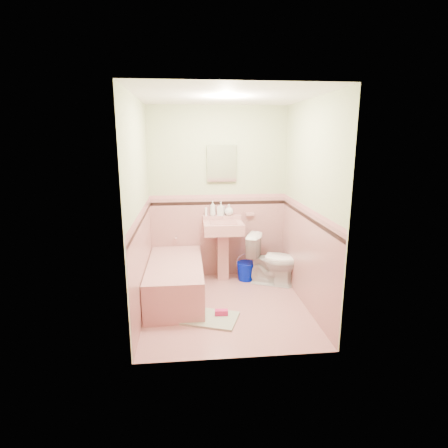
{
  "coord_description": "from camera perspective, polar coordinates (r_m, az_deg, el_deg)",
  "views": [
    {
      "loc": [
        -0.45,
        -4.15,
        2.05
      ],
      "look_at": [
        0.0,
        0.25,
        1.0
      ],
      "focal_mm": 29.05,
      "sensor_mm": 36.0,
      "label": 1
    }
  ],
  "objects": [
    {
      "name": "bucket",
      "position": [
        5.41,
        3.46,
        -7.4
      ],
      "size": [
        0.28,
        0.28,
        0.27
      ],
      "primitive_type": null,
      "rotation": [
        0.0,
        0.0,
        -0.05
      ],
      "color": "#0010B4",
      "rests_on": "floor"
    },
    {
      "name": "accent_left",
      "position": [
        4.28,
        -12.84,
        0.49
      ],
      "size": [
        0.0,
        2.2,
        2.2
      ],
      "primitive_type": "plane",
      "rotation": [
        1.57,
        0.0,
        1.57
      ],
      "color": "black",
      "rests_on": "ground"
    },
    {
      "name": "soap_bottle_mid",
      "position": [
        5.3,
        -0.48,
        2.43
      ],
      "size": [
        0.12,
        0.12,
        0.2
      ],
      "primitive_type": "imported",
      "rotation": [
        0.0,
        0.0,
        -0.43
      ],
      "color": "#B2B2B2",
      "rests_on": "sink"
    },
    {
      "name": "soap_dish",
      "position": [
        5.4,
        4.1,
        1.57
      ],
      "size": [
        0.12,
        0.07,
        0.04
      ],
      "primitive_type": "cube",
      "color": "tan",
      "rests_on": "wall_back"
    },
    {
      "name": "sink_faucet",
      "position": [
        5.29,
        -0.28,
        1.35
      ],
      "size": [
        0.02,
        0.02,
        0.1
      ],
      "primitive_type": "cylinder",
      "color": "silver",
      "rests_on": "sink"
    },
    {
      "name": "wainscot_left",
      "position": [
        4.42,
        -12.57,
        -6.09
      ],
      "size": [
        0.0,
        2.2,
        2.2
      ],
      "primitive_type": "plane",
      "rotation": [
        1.57,
        0.0,
        1.57
      ],
      "color": "tan",
      "rests_on": "ground"
    },
    {
      "name": "wainscot_back",
      "position": [
        5.45,
        -0.89,
        -2.07
      ],
      "size": [
        2.0,
        0.0,
        2.0
      ],
      "primitive_type": "plane",
      "rotation": [
        1.57,
        0.0,
        0.0
      ],
      "color": "tan",
      "rests_on": "ground"
    },
    {
      "name": "wainscot_front",
      "position": [
        3.41,
        2.33,
        -11.77
      ],
      "size": [
        2.0,
        0.0,
        2.0
      ],
      "primitive_type": "plane",
      "rotation": [
        -1.57,
        0.0,
        0.0
      ],
      "color": "tan",
      "rests_on": "ground"
    },
    {
      "name": "ceiling",
      "position": [
        4.19,
        0.37,
        19.53
      ],
      "size": [
        2.2,
        2.2,
        0.0
      ],
      "primitive_type": "plane",
      "rotation": [
        3.14,
        0.0,
        0.0
      ],
      "color": "white",
      "rests_on": "ground"
    },
    {
      "name": "toilet",
      "position": [
        5.24,
        7.62,
        -5.59
      ],
      "size": [
        0.81,
        0.65,
        0.72
      ],
      "primitive_type": "imported",
      "rotation": [
        0.0,
        0.0,
        1.16
      ],
      "color": "white",
      "rests_on": "floor"
    },
    {
      "name": "floor",
      "position": [
        4.65,
        0.32,
        -12.81
      ],
      "size": [
        2.2,
        2.2,
        0.0
      ],
      "primitive_type": "plane",
      "color": "tan",
      "rests_on": "ground"
    },
    {
      "name": "tube",
      "position": [
        5.3,
        -2.85,
        1.94
      ],
      "size": [
        0.04,
        0.04,
        0.12
      ],
      "primitive_type": "cylinder",
      "rotation": [
        0.0,
        0.0,
        0.19
      ],
      "color": "white",
      "rests_on": "sink"
    },
    {
      "name": "soap_bottle_left",
      "position": [
        5.29,
        -1.79,
        2.49
      ],
      "size": [
        0.1,
        0.1,
        0.22
      ],
      "primitive_type": "imported",
      "rotation": [
        0.0,
        0.0,
        -0.17
      ],
      "color": "#B2B2B2",
      "rests_on": "sink"
    },
    {
      "name": "shoe",
      "position": [
        4.37,
        -0.41,
        -13.74
      ],
      "size": [
        0.16,
        0.08,
        0.06
      ],
      "primitive_type": "cube",
      "rotation": [
        0.0,
        0.0,
        -0.07
      ],
      "color": "#BF1E59",
      "rests_on": "bath_mat"
    },
    {
      "name": "bath_mat",
      "position": [
        4.35,
        -2.5,
        -14.56
      ],
      "size": [
        0.77,
        0.64,
        0.03
      ],
      "primitive_type": "cube",
      "rotation": [
        0.0,
        0.0,
        -0.35
      ],
      "color": "#9FAC8F",
      "rests_on": "floor"
    },
    {
      "name": "accent_back",
      "position": [
        5.33,
        -0.91,
        3.31
      ],
      "size": [
        2.0,
        0.0,
        2.0
      ],
      "primitive_type": "plane",
      "rotation": [
        1.57,
        0.0,
        0.0
      ],
      "color": "black",
      "rests_on": "ground"
    },
    {
      "name": "cap_front",
      "position": [
        3.21,
        2.41,
        -1.64
      ],
      "size": [
        2.0,
        0.0,
        2.0
      ],
      "primitive_type": "plane",
      "rotation": [
        -1.57,
        0.0,
        0.0
      ],
      "color": "tan",
      "rests_on": "ground"
    },
    {
      "name": "cap_left",
      "position": [
        4.26,
        -12.91,
        1.8
      ],
      "size": [
        0.0,
        2.2,
        2.2
      ],
      "primitive_type": "plane",
      "rotation": [
        1.57,
        0.0,
        1.57
      ],
      "color": "tan",
      "rests_on": "ground"
    },
    {
      "name": "accent_right",
      "position": [
        4.48,
        12.92,
        1.05
      ],
      "size": [
        0.0,
        2.2,
        2.2
      ],
      "primitive_type": "plane",
      "rotation": [
        1.57,
        0.0,
        -1.57
      ],
      "color": "black",
      "rests_on": "ground"
    },
    {
      "name": "sink",
      "position": [
        5.28,
        -0.13,
        -4.37
      ],
      "size": [
        0.56,
        0.48,
        0.88
      ],
      "primitive_type": null,
      "color": "tan",
      "rests_on": "floor"
    },
    {
      "name": "cap_right",
      "position": [
        4.46,
        12.99,
        2.31
      ],
      "size": [
        0.0,
        2.2,
        2.2
      ],
      "primitive_type": "plane",
      "rotation": [
        1.57,
        0.0,
        -1.57
      ],
      "color": "tan",
      "rests_on": "ground"
    },
    {
      "name": "medicine_cabinet",
      "position": [
        5.25,
        -0.37,
        9.54
      ],
      "size": [
        0.38,
        0.04,
        0.48
      ],
      "primitive_type": "cube",
      "color": "white",
      "rests_on": "wall_back"
    },
    {
      "name": "wall_left",
      "position": [
        4.26,
        -13.17,
        2.19
      ],
      "size": [
        0.0,
        2.5,
        2.5
      ],
      "primitive_type": "plane",
      "rotation": [
        1.57,
        0.0,
        1.57
      ],
      "color": "beige",
      "rests_on": "ground"
    },
    {
      "name": "cap_back",
      "position": [
        5.31,
        -0.91,
        4.37
      ],
      "size": [
        2.0,
        0.0,
        2.0
      ],
      "primitive_type": "plane",
      "rotation": [
        1.57,
        0.0,
        0.0
      ],
      "color": "tan",
      "rests_on": "ground"
    },
    {
      "name": "bathtub",
      "position": [
        4.84,
        -7.64,
        -8.93
      ],
      "size": [
        0.7,
        1.5,
        0.45
      ],
      "primitive_type": "cube",
      "color": "tan",
      "rests_on": "floor"
    },
    {
      "name": "wall_right",
      "position": [
        4.46,
        13.23,
        2.69
      ],
      "size": [
        0.0,
        2.5,
        2.5
      ],
      "primitive_type": "plane",
      "rotation": [
        1.57,
        0.0,
        -1.57
      ],
      "color": "beige",
      "rests_on": "ground"
    },
    {
      "name": "wainscot_right",
      "position": [
        4.62,
        12.66,
        -5.26
      ],
      "size": [
        0.0,
        2.2,
        2.2
      ],
      "primitive_type": "plane",
      "rotation": [
        1.57,
        0.0,
        -1.57
      ],
      "color": "tan",
      "rests_on": "ground"
    },
    {
      "name": "wall_back",
      "position": [
        5.33,
        -0.93,
        4.72
      ],
      "size": [
        2.5,
        0.0,
        2.5
      ],
      "primitive_type": "plane",
      "rotation": [
        1.57,
        0.0,
        0.0
      ],
      "color": "beige",
      "rests_on": "ground"
    },
    {
      "name": "accent_front",
      "position": [
        3.23,
        2.4,
        -3.35
      ],
      "size": [
        2.0,
        0.0,
        2.0
      ],
      "primitive_type": "plane",
      "rotation": [
        -1.57,
        0.0,
        0.0
      ],
      "color": "black",
      "rests_on": "ground"
    },
    {
      "name": "wall_front",
      "position": [
        3.18,
        2.47,
        -1.2
      ],
      "size": [
        2.5,
        0.0,
        2.5
      ],
      "primitive_type": "plane",
      "rotation": [
        -1.57,
        0.0,
        0.0
      ],
      "color": "beige",
      "rests_on": "ground"
    },
    {
      "name": "soap_bottle_right",
      "position": [
        5.32,
        0.78,
        2.25
      ],
      "size": [
        0.14,
        0.14,
        0.16
      ],
      "primitive_type": "imported",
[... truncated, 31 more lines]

